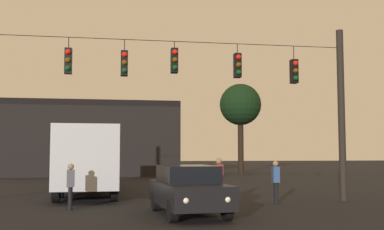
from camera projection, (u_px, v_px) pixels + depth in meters
ground_plane at (133, 184)px, 29.49m from camera, size 168.00×168.00×0.00m
overhead_signal_span at (149, 94)px, 18.00m from camera, size 15.88×0.44×6.91m
city_bus at (89, 154)px, 22.87m from camera, size 2.80×11.06×3.00m
car_near_right at (188, 189)px, 14.78m from camera, size 2.11×4.44×1.52m
pedestrian_crossing_left at (219, 178)px, 17.74m from camera, size 0.26×0.37×1.72m
pedestrian_crossing_center at (71, 184)px, 16.09m from camera, size 0.25×0.37×1.55m
pedestrian_crossing_right at (276, 180)px, 18.04m from camera, size 0.28×0.38×1.61m
corner_building at (92, 140)px, 43.47m from camera, size 14.66×11.58×6.19m
tree_left_silhouette at (240, 105)px, 46.70m from camera, size 4.05×4.05×8.67m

